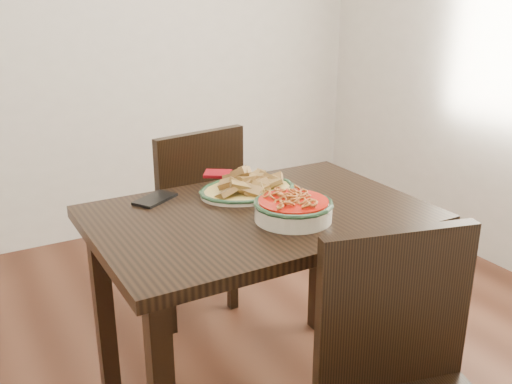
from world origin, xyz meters
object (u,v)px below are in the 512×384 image
chair_far (189,213)px  noodle_bowl (293,207)px  smartphone (155,199)px  fish_plate (247,181)px  dining_table (259,242)px

chair_far → noodle_bowl: (0.02, -0.80, 0.29)m
chair_far → smartphone: size_ratio=5.76×
chair_far → smartphone: bearing=45.4°
fish_plate → noodle_bowl: (0.00, -0.29, -0.00)m
chair_far → smartphone: (-0.30, -0.42, 0.26)m
dining_table → noodle_bowl: size_ratio=4.26×
smartphone → dining_table: bearing=-76.6°
noodle_bowl → dining_table: bearing=114.8°
dining_table → chair_far: size_ratio=1.22×
dining_table → chair_far: (0.04, 0.68, -0.14)m
fish_plate → smartphone: fish_plate is taller
dining_table → smartphone: bearing=134.8°
dining_table → fish_plate: bearing=73.2°
dining_table → smartphone: (-0.26, 0.27, 0.12)m
chair_far → noodle_bowl: bearing=82.4°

